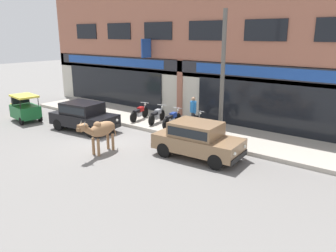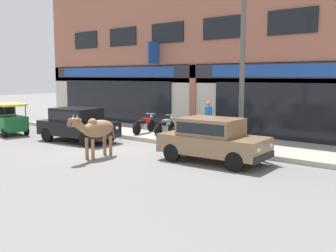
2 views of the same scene
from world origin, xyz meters
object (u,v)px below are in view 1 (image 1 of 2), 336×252
Objects in this scene: utility_pole at (222,79)px; cow at (101,130)px; motorcycle_1 at (157,116)px; motorcycle_2 at (172,119)px; motorcycle_3 at (193,123)px; pedestrian at (193,109)px; motorcycle_0 at (139,113)px; car_0 at (84,115)px; car_1 at (197,138)px; auto_rickshaw at (25,110)px.

cow is at bearing -132.64° from utility_pole.
motorcycle_1 is 1.11m from motorcycle_2.
pedestrian is (-0.23, 0.35, 0.60)m from motorcycle_3.
utility_pole is (4.39, -0.92, 2.43)m from motorcycle_1.
motorcycle_3 is at bearing 1.94° from motorcycle_0.
car_0 is at bearing 152.86° from cow.
car_1 is 2.07× the size of motorcycle_1.
motorcycle_1 is at bearing 179.87° from motorcycle_3.
cow is 3.71m from car_0.
cow is at bearing -6.26° from auto_rickshaw.
car_0 is 2.08× the size of motorcycle_0.
motorcycle_1 is at bearing 51.58° from car_0.
motorcycle_1 is at bearing 148.23° from car_1.
car_0 is at bearing -128.42° from motorcycle_1.
motorcycle_1 is at bearing -170.69° from pedestrian.
car_1 is 2.31× the size of pedestrian.
cow is 4.93m from motorcycle_3.
motorcycle_1 and motorcycle_3 have the same top height.
car_0 is 2.07× the size of motorcycle_3.
pedestrian is (1.01, 0.44, 0.60)m from motorcycle_2.
motorcycle_3 is (4.73, 3.01, -0.26)m from car_0.
motorcycle_3 is (1.24, 0.09, 0.00)m from motorcycle_2.
auto_rickshaw is 1.14× the size of motorcycle_3.
motorcycle_1 is (-4.33, 2.68, -0.26)m from car_1.
motorcycle_0 is 1.01× the size of motorcycle_1.
auto_rickshaw is 11.57m from utility_pole.
cow is 1.04× the size of auto_rickshaw.
motorcycle_1 is 5.10m from utility_pole.
pedestrian is at bearing 25.99° from auto_rickshaw.
motorcycle_0 is at bearing -171.84° from pedestrian.
cow is 4.63m from motorcycle_2.
cow is at bearing -103.46° from pedestrian.
motorcycle_2 is at bearing 87.56° from cow.
motorcycle_1 and motorcycle_2 have the same top height.
utility_pole reaches higher than motorcycle_0.
car_0 reaches higher than motorcycle_0.
motorcycle_2 is (2.28, 0.03, 0.00)m from motorcycle_0.
cow is 0.58× the size of car_1.
motorcycle_1 is (6.56, 3.88, -0.10)m from auto_rickshaw.
auto_rickshaw is 1.15× the size of motorcycle_2.
motorcycle_0 is at bearing -179.33° from motorcycle_2.
motorcycle_0 is 3.37m from pedestrian.
pedestrian reaches higher than motorcycle_3.
motorcycle_0 is at bearing 171.85° from utility_pole.
pedestrian is (4.50, 3.36, 0.34)m from car_0.
car_0 is (-3.30, 1.69, -0.19)m from cow.
motorcycle_3 is at bearing 32.42° from car_0.
motorcycle_3 is at bearing -0.13° from motorcycle_1.
auto_rickshaw is at bearing -145.10° from motorcycle_0.
pedestrian reaches higher than auto_rickshaw.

